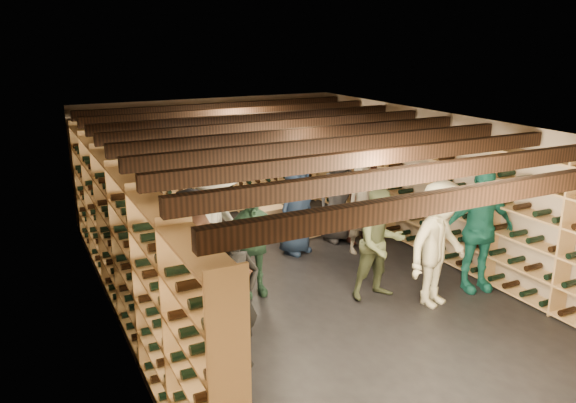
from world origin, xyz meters
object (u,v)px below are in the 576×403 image
(crate_loose, at_px, (280,223))
(person_7, at_px, (362,208))
(person_0, at_px, (193,252))
(person_2, at_px, (380,244))
(person_8, at_px, (369,194))
(person_9, at_px, (213,230))
(person_10, at_px, (251,243))
(person_3, at_px, (439,245))
(person_6, at_px, (296,209))
(person_4, at_px, (478,230))
(crate_stack_left, at_px, (271,220))
(person_1, at_px, (234,298))
(person_5, at_px, (196,273))
(person_12, at_px, (338,195))
(crate_stack_right, at_px, (308,227))

(crate_loose, bearing_deg, person_7, -68.48)
(person_0, distance_m, person_2, 2.60)
(person_8, relative_size, person_9, 0.94)
(person_0, xyz_separation_m, person_7, (3.25, 0.82, -0.07))
(person_0, distance_m, person_10, 0.91)
(person_3, relative_size, person_6, 1.12)
(person_4, xyz_separation_m, person_6, (-1.67, 2.48, -0.13))
(person_3, bearing_deg, crate_stack_left, 87.19)
(person_1, bearing_deg, person_4, -3.20)
(crate_loose, bearing_deg, person_5, -130.41)
(person_9, height_order, person_10, person_9)
(person_8, xyz_separation_m, person_12, (-0.46, 0.31, -0.04))
(crate_loose, height_order, person_7, person_7)
(crate_stack_right, relative_size, person_1, 0.32)
(person_9, bearing_deg, person_6, 5.61)
(person_6, distance_m, person_10, 1.78)
(person_2, height_order, person_3, person_3)
(crate_stack_left, distance_m, person_5, 3.82)
(crate_stack_left, distance_m, person_2, 3.21)
(person_1, bearing_deg, crate_stack_right, 42.69)
(person_1, distance_m, person_3, 3.06)
(person_6, bearing_deg, person_9, -176.93)
(person_2, height_order, person_4, person_4)
(person_3, relative_size, person_8, 0.99)
(person_0, bearing_deg, person_5, -98.56)
(person_10, bearing_deg, person_0, -166.07)
(crate_stack_right, xyz_separation_m, person_10, (-1.93, -1.83, 0.62))
(person_2, relative_size, person_4, 0.87)
(person_1, xyz_separation_m, person_7, (3.26, 2.33, -0.05))
(person_1, distance_m, person_4, 3.92)
(crate_loose, bearing_deg, person_0, -134.41)
(crate_stack_right, height_order, person_5, person_5)
(crate_stack_left, xyz_separation_m, person_5, (-2.39, -2.92, 0.53))
(crate_loose, distance_m, person_5, 4.18)
(crate_loose, distance_m, person_9, 3.14)
(crate_stack_right, distance_m, person_10, 2.73)
(person_2, distance_m, person_4, 1.48)
(person_12, bearing_deg, person_7, -89.02)
(person_0, relative_size, person_5, 1.10)
(person_2, bearing_deg, crate_stack_right, 85.84)
(person_1, relative_size, person_10, 1.07)
(crate_stack_left, xyz_separation_m, person_1, (-2.28, -3.90, 0.59))
(person_4, bearing_deg, person_0, 177.42)
(person_4, bearing_deg, person_7, 122.09)
(person_2, bearing_deg, person_9, 152.38)
(person_4, distance_m, person_5, 4.07)
(person_1, height_order, person_12, person_12)
(person_10, bearing_deg, person_2, -23.82)
(person_7, distance_m, person_9, 2.83)
(crate_stack_left, bearing_deg, person_6, -92.00)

